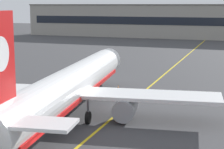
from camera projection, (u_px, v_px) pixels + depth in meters
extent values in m
cube|color=yellow|center=(146.00, 89.00, 57.51)|extent=(7.94, 179.85, 0.01)
cylinder|color=white|center=(69.00, 85.00, 42.78)|extent=(9.67, 36.13, 3.80)
cone|color=white|center=(107.00, 61.00, 61.40)|extent=(3.99, 3.16, 3.61)
cube|color=red|center=(69.00, 95.00, 42.96)|extent=(9.12, 33.28, 0.44)
cube|color=black|center=(104.00, 58.00, 59.45)|extent=(2.99, 1.55, 0.60)
cube|color=white|center=(71.00, 92.00, 43.50)|extent=(32.35, 10.00, 0.36)
cylinder|color=gray|center=(15.00, 102.00, 43.97)|extent=(2.86, 3.93, 2.30)
cylinder|color=black|center=(22.00, 99.00, 45.75)|extent=(1.96, 0.50, 1.95)
cylinder|color=gray|center=(125.00, 108.00, 41.53)|extent=(2.86, 3.93, 2.30)
cylinder|color=black|center=(128.00, 104.00, 43.31)|extent=(1.96, 0.50, 1.95)
cylinder|color=#4C4C51|center=(100.00, 79.00, 57.12)|extent=(0.24, 0.24, 1.60)
cylinder|color=black|center=(100.00, 86.00, 57.30)|extent=(0.54, 0.95, 0.90)
cylinder|color=#4C4C51|center=(40.00, 104.00, 41.65)|extent=(0.24, 0.24, 1.60)
cylinder|color=black|center=(40.00, 115.00, 41.85)|extent=(0.61, 1.35, 1.30)
cylinder|color=#4C4C51|center=(88.00, 107.00, 40.63)|extent=(0.24, 0.24, 1.60)
cylinder|color=black|center=(88.00, 118.00, 40.83)|extent=(0.61, 1.35, 1.30)
cylinder|color=black|center=(1.00, 77.00, 65.54)|extent=(0.27, 0.66, 0.64)
cone|color=orange|center=(118.00, 87.00, 57.88)|extent=(0.36, 0.36, 0.55)
cylinder|color=white|center=(118.00, 87.00, 57.88)|extent=(0.23, 0.23, 0.07)
cube|color=orange|center=(118.00, 89.00, 57.93)|extent=(0.44, 0.44, 0.03)
cube|color=#9E998E|center=(223.00, 22.00, 139.17)|extent=(148.26, 12.00, 11.80)
cube|color=black|center=(221.00, 22.00, 133.54)|extent=(142.33, 0.12, 2.80)
cube|color=slate|center=(224.00, 5.00, 138.12)|extent=(148.66, 12.40, 0.40)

